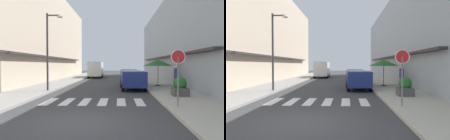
% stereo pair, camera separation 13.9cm
% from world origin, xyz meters
% --- Properties ---
extents(ground_plane, '(88.85, 88.85, 0.00)m').
position_xyz_m(ground_plane, '(0.00, 16.15, 0.00)').
color(ground_plane, '#38383A').
extents(sidewalk_left, '(3.13, 56.54, 0.12)m').
position_xyz_m(sidewalk_left, '(-4.97, 16.15, 0.06)').
color(sidewalk_left, gray).
rests_on(sidewalk_left, ground_plane).
extents(sidewalk_right, '(3.13, 56.54, 0.12)m').
position_xyz_m(sidewalk_right, '(4.97, 16.15, 0.06)').
color(sidewalk_right, '#ADA899').
rests_on(sidewalk_right, ground_plane).
extents(building_row_left, '(5.50, 38.35, 11.42)m').
position_xyz_m(building_row_left, '(-9.03, 17.17, 5.71)').
color(building_row_left, '#C6B299').
rests_on(building_row_left, ground_plane).
extents(building_row_right, '(5.50, 38.35, 9.53)m').
position_xyz_m(building_row_right, '(9.03, 17.17, 4.76)').
color(building_row_right, '#939EA8').
rests_on(building_row_right, ground_plane).
extents(crosswalk, '(5.20, 2.20, 0.01)m').
position_xyz_m(crosswalk, '(-0.00, 4.03, 0.01)').
color(crosswalk, silver).
rests_on(crosswalk, ground_plane).
extents(parked_car_near, '(1.91, 4.34, 1.47)m').
position_xyz_m(parked_car_near, '(2.36, 9.63, 0.92)').
color(parked_car_near, navy).
rests_on(parked_car_near, ground_plane).
extents(parked_car_mid, '(1.84, 4.44, 1.47)m').
position_xyz_m(parked_car_mid, '(2.36, 15.30, 0.92)').
color(parked_car_mid, silver).
rests_on(parked_car_mid, ground_plane).
extents(delivery_van, '(2.07, 5.43, 2.37)m').
position_xyz_m(delivery_van, '(-2.21, 24.39, 1.41)').
color(delivery_van, silver).
rests_on(delivery_van, ground_plane).
extents(round_street_sign, '(0.65, 0.07, 2.51)m').
position_xyz_m(round_street_sign, '(3.91, 2.41, 2.04)').
color(round_street_sign, slate).
rests_on(round_street_sign, sidewalk_right).
extents(street_lamp, '(1.19, 0.28, 5.49)m').
position_xyz_m(street_lamp, '(-3.61, 7.78, 3.46)').
color(street_lamp, '#38383D').
rests_on(street_lamp, sidewalk_left).
extents(cafe_umbrella, '(2.63, 2.63, 2.28)m').
position_xyz_m(cafe_umbrella, '(4.72, 11.44, 2.12)').
color(cafe_umbrella, '#262626').
rests_on(cafe_umbrella, sidewalk_right).
extents(planter_corner, '(0.88, 0.88, 1.12)m').
position_xyz_m(planter_corner, '(4.92, 5.53, 0.63)').
color(planter_corner, '#4C4C4C').
rests_on(planter_corner, sidewalk_right).
extents(pedestrian_walking_near, '(0.34, 0.34, 1.78)m').
position_xyz_m(pedestrian_walking_near, '(5.58, 8.81, 1.06)').
color(pedestrian_walking_near, '#282B33').
rests_on(pedestrian_walking_near, sidewalk_right).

